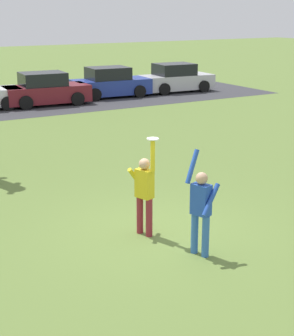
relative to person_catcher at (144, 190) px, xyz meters
name	(u,v)px	position (x,y,z in m)	size (l,w,h in m)	color
ground_plane	(157,232)	(0.31, -0.02, -0.98)	(120.00, 120.00, 0.00)	olive
person_catcher	(144,190)	(0.00, 0.00, 0.00)	(0.48, 0.59, 2.08)	maroon
person_defender	(201,207)	(0.43, -1.37, 0.00)	(0.55, 0.63, 2.04)	#3366B7
frisbee_disc	(153,139)	(0.07, -0.21, 1.11)	(0.24, 0.24, 0.02)	white
parked_car_maroon	(46,90)	(3.85, 16.34, -0.25)	(4.21, 2.25, 1.59)	maroon
parked_car_blue	(110,83)	(7.70, 16.97, -0.25)	(4.21, 2.25, 1.59)	#233893
parked_car_silver	(176,79)	(11.81, 16.86, -0.25)	(4.21, 2.25, 1.59)	#BCBCC1
parking_strip	(11,107)	(2.19, 16.64, -0.98)	(28.57, 6.40, 0.01)	#38383D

